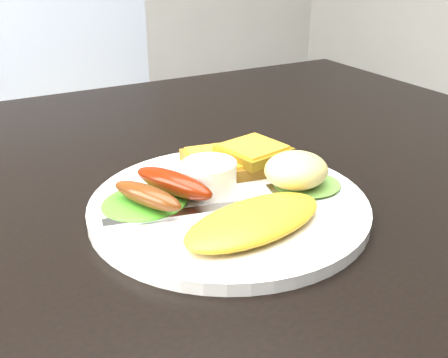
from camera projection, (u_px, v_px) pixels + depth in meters
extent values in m
cube|color=black|center=(142.00, 189.00, 0.63)|extent=(1.20, 0.80, 0.04)
cube|color=#9E8B59|center=(97.00, 161.00, 1.43)|extent=(0.49, 0.49, 0.06)
imported|color=navy|center=(87.00, 72.00, 1.24)|extent=(0.60, 0.51, 1.43)
cylinder|color=white|center=(229.00, 206.00, 0.54)|extent=(0.28, 0.28, 0.01)
ellipsoid|color=#2B8919|center=(145.00, 202.00, 0.52)|extent=(0.10, 0.09, 0.01)
ellipsoid|color=#488A34|center=(307.00, 184.00, 0.56)|extent=(0.09, 0.08, 0.01)
ellipsoid|color=yellow|center=(254.00, 221.00, 0.47)|extent=(0.16, 0.09, 0.02)
ellipsoid|color=#5C290B|center=(147.00, 196.00, 0.50)|extent=(0.05, 0.09, 0.02)
ellipsoid|color=#6F2506|center=(173.00, 183.00, 0.52)|extent=(0.06, 0.10, 0.02)
cylinder|color=white|center=(209.00, 177.00, 0.54)|extent=(0.07, 0.07, 0.03)
cube|color=olive|center=(225.00, 163.00, 0.60)|extent=(0.10, 0.10, 0.01)
cube|color=#806014|center=(254.00, 152.00, 0.60)|extent=(0.08, 0.08, 0.01)
ellipsoid|color=beige|center=(296.00, 170.00, 0.54)|extent=(0.07, 0.07, 0.04)
cube|color=#ADAFB7|center=(195.00, 212.00, 0.51)|extent=(0.17, 0.05, 0.00)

